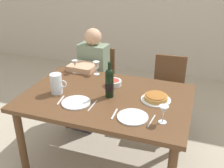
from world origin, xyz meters
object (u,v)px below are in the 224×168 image
object	(u,v)px
water_pitcher	(57,85)
wine_glass_right_diner	(75,64)
chair_left	(98,77)
diner_left	(90,76)
dining_table	(107,105)
wine_bottle	(110,83)
dinner_plate_right_setting	(133,117)
dinner_plate_left_setting	(76,103)
chair_right	(168,89)
wine_glass_left_diner	(96,65)
salad_bowl	(114,82)
baked_tart	(156,97)
wine_glass_centre	(164,111)

from	to	relation	value
water_pitcher	wine_glass_right_diner	bearing A→B (deg)	96.63
chair_left	diner_left	world-z (taller)	diner_left
water_pitcher	wine_glass_right_diner	xyz separation A→B (m)	(-0.06, 0.49, 0.02)
dining_table	diner_left	world-z (taller)	diner_left
wine_bottle	dinner_plate_right_setting	distance (m)	0.42
dinner_plate_right_setting	dining_table	bearing A→B (deg)	139.80
water_pitcher	diner_left	distance (m)	0.78
dinner_plate_left_setting	chair_right	bearing A→B (deg)	59.22
dining_table	wine_glass_left_diner	bearing A→B (deg)	122.53
salad_bowl	chair_right	size ratio (longest dim) A/B	0.17
wine_bottle	wine_glass_left_diner	bearing A→B (deg)	125.61
wine_glass_left_diner	water_pitcher	bearing A→B (deg)	-109.09
wine_glass_right_diner	chair_right	xyz separation A→B (m)	(0.95, 0.48, -0.36)
salad_bowl	diner_left	world-z (taller)	diner_left
diner_left	chair_right	bearing A→B (deg)	-163.62
water_pitcher	baked_tart	size ratio (longest dim) A/B	0.71
salad_bowl	wine_glass_left_diner	distance (m)	0.33
wine_glass_centre	water_pitcher	bearing A→B (deg)	170.72
water_pitcher	diner_left	world-z (taller)	diner_left
diner_left	dining_table	bearing A→B (deg)	127.97
dining_table	wine_glass_left_diner	size ratio (longest dim) A/B	10.42
wine_glass_right_diner	wine_glass_left_diner	bearing A→B (deg)	7.46
baked_tart	dinner_plate_left_setting	world-z (taller)	baked_tart
baked_tart	wine_glass_right_diner	bearing A→B (deg)	160.87
chair_left	dinner_plate_right_setting	bearing A→B (deg)	126.50
wine_glass_left_diner	wine_glass_centre	xyz separation A→B (m)	(0.82, -0.68, -0.00)
wine_bottle	water_pitcher	xyz separation A→B (m)	(-0.48, -0.10, -0.05)
dining_table	wine_bottle	bearing A→B (deg)	8.35
wine_bottle	chair_right	bearing A→B (deg)	64.36
baked_tart	wine_glass_right_diner	world-z (taller)	wine_glass_right_diner
wine_glass_left_diner	dinner_plate_right_setting	world-z (taller)	wine_glass_left_diner
baked_tart	wine_glass_left_diner	world-z (taller)	wine_glass_left_diner
baked_tart	diner_left	xyz separation A→B (m)	(-0.89, 0.59, -0.17)
chair_left	chair_right	world-z (taller)	same
water_pitcher	chair_left	distance (m)	1.05
wine_glass_left_diner	baked_tart	bearing A→B (deg)	-26.85
wine_bottle	dinner_plate_left_setting	size ratio (longest dim) A/B	1.31
dinner_plate_left_setting	chair_left	world-z (taller)	chair_left
wine_glass_centre	wine_glass_left_diner	bearing A→B (deg)	140.31
dinner_plate_right_setting	chair_left	distance (m)	1.42
wine_glass_right_diner	wine_glass_centre	world-z (taller)	wine_glass_centre
dinner_plate_left_setting	chair_right	size ratio (longest dim) A/B	0.29
salad_bowl	wine_glass_left_diner	xyz separation A→B (m)	(-0.26, 0.19, 0.07)
wine_bottle	chair_left	xyz separation A→B (m)	(-0.48, 0.89, -0.40)
water_pitcher	chair_left	world-z (taller)	water_pitcher
dining_table	wine_glass_centre	xyz separation A→B (m)	(0.55, -0.26, 0.19)
dining_table	dinner_plate_left_setting	bearing A→B (deg)	-133.24
baked_tart	wine_glass_centre	bearing A→B (deg)	-70.65
dinner_plate_right_setting	chair_right	size ratio (longest dim) A/B	0.28
salad_bowl	wine_bottle	bearing A→B (deg)	-80.18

